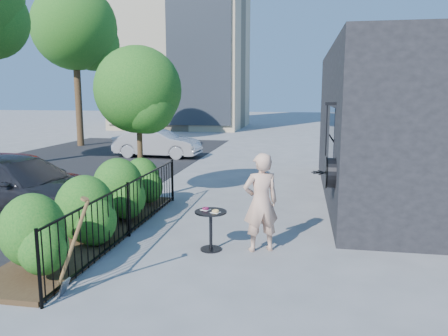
% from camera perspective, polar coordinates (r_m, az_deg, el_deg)
% --- Properties ---
extents(ground, '(120.00, 120.00, 0.00)m').
position_cam_1_polar(ground, '(8.55, -2.77, -9.47)').
color(ground, gray).
rests_on(ground, ground).
extents(shop_building, '(6.22, 9.00, 4.00)m').
position_cam_1_polar(shop_building, '(12.92, 26.76, 5.10)').
color(shop_building, black).
rests_on(shop_building, ground).
extents(fence, '(0.05, 6.05, 1.10)m').
position_cam_1_polar(fence, '(8.83, -12.38, -5.26)').
color(fence, black).
rests_on(fence, ground).
extents(planting_bed, '(1.30, 6.00, 0.08)m').
position_cam_1_polar(planting_bed, '(9.25, -16.31, -8.08)').
color(planting_bed, '#382616').
rests_on(planting_bed, ground).
extents(shrubs, '(1.10, 5.60, 1.24)m').
position_cam_1_polar(shrubs, '(9.12, -15.67, -4.00)').
color(shrubs, '#135618').
rests_on(shrubs, ground).
extents(patio_tree, '(2.20, 2.20, 3.94)m').
position_cam_1_polar(patio_tree, '(11.37, -10.91, 9.32)').
color(patio_tree, '#3F2B19').
rests_on(patio_tree, ground).
extents(street_tree_far, '(4.40, 4.40, 8.28)m').
position_cam_1_polar(street_tree_far, '(24.98, -18.83, 16.36)').
color(street_tree_far, '#3F2B19').
rests_on(street_tree_far, ground).
extents(cafe_table, '(0.58, 0.58, 0.78)m').
position_cam_1_polar(cafe_table, '(7.91, -1.74, -7.22)').
color(cafe_table, black).
rests_on(cafe_table, ground).
extents(woman, '(0.76, 0.64, 1.78)m').
position_cam_1_polar(woman, '(7.81, 4.82, -4.51)').
color(woman, '#D9A78C').
rests_on(woman, ground).
extents(shovel, '(0.55, 0.19, 1.47)m').
position_cam_1_polar(shovel, '(6.47, -19.29, -10.36)').
color(shovel, brown).
rests_on(shovel, ground).
extents(car_red, '(4.29, 2.19, 1.40)m').
position_cam_1_polar(car_red, '(12.19, -25.67, -1.21)').
color(car_red, maroon).
rests_on(car_red, ground).
extents(car_silver, '(3.91, 1.55, 1.26)m').
position_cam_1_polar(car_silver, '(19.65, -8.70, 3.25)').
color(car_silver, '#A7A7AC').
rests_on(car_silver, ground).
extents(car_darkgrey, '(4.97, 2.65, 1.37)m').
position_cam_1_polar(car_darkgrey, '(11.07, -25.17, -2.27)').
color(car_darkgrey, black).
rests_on(car_darkgrey, ground).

